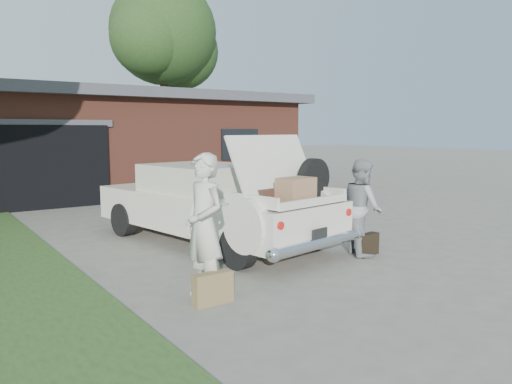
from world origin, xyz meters
TOP-DOWN VIEW (x-y plane):
  - ground at (0.00, 0.00)m, footprint 90.00×90.00m
  - house at (0.98, 11.47)m, footprint 12.80×7.80m
  - tree_right at (6.47, 17.85)m, footprint 6.05×5.26m
  - sedan at (0.06, 2.06)m, footprint 2.76×5.29m
  - woman_left at (-1.54, -0.49)m, footprint 0.50×0.70m
  - woman_right at (1.67, -0.09)m, footprint 0.86×0.95m
  - suitcase_left at (-1.58, -0.76)m, footprint 0.50×0.16m
  - suitcase_right at (1.69, -0.22)m, footprint 0.49×0.23m

SIDE VIEW (x-z plane):
  - ground at x=0.00m, z-range 0.00..0.00m
  - suitcase_right at x=1.69m, z-range 0.00..0.36m
  - suitcase_left at x=-1.58m, z-range 0.00..0.38m
  - sedan at x=0.06m, z-range -0.25..1.74m
  - woman_right at x=1.67m, z-range 0.00..1.60m
  - woman_left at x=-1.54m, z-range 0.00..1.80m
  - house at x=0.98m, z-range 0.02..3.32m
  - tree_right at x=6.47m, z-range 1.85..11.41m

